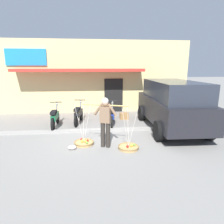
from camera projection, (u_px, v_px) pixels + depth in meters
The scene contains 12 objects.
ground_plane at pixel (103, 137), 7.70m from camera, with size 90.00×90.00×0.00m, color gray.
sidewalk_curb at pixel (102, 130), 8.37m from camera, with size 20.00×0.24×0.10m, color gray.
fruit_vendor at pixel (105, 119), 6.52m from camera, with size 1.50×0.59×1.70m.
fruit_basket_left_side at pixel (128, 147), 6.53m from camera, with size 0.70×0.70×1.45m.
fruit_basket_right_side at pixel (84, 143), 6.91m from camera, with size 0.70×0.70×1.45m.
motorcycle_nearest_shop at pixel (55, 118), 8.83m from camera, with size 0.54×1.82×1.09m.
motorcycle_second_in_row at pixel (78, 114), 9.43m from camera, with size 0.54×1.81×1.09m.
motorcycle_third_in_row at pixel (112, 116), 9.17m from camera, with size 0.54×1.81×1.09m.
parked_truck at pixel (171, 103), 8.48m from camera, with size 2.29×4.87×2.10m.
storefront_building at pixel (82, 75), 13.83m from camera, with size 13.00×6.00×4.20m.
plastic_litter_bag at pixel (72, 147), 6.51m from camera, with size 0.28×0.22×0.14m, color silver.
wooden_crate at pixel (124, 116), 10.30m from camera, with size 0.44×0.36×0.32m, color olive.
Camera 1 is at (-0.41, -7.29, 2.66)m, focal length 31.56 mm.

